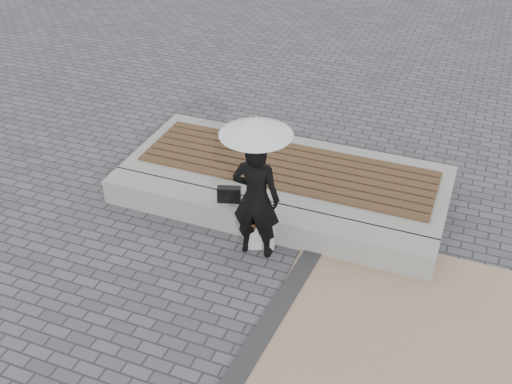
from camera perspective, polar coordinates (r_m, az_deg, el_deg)
ground at (r=7.91m, az=-3.91°, el=-10.20°), size 80.00×80.00×0.00m
edging_band at (r=7.37m, az=-0.14°, el=-14.15°), size 0.61×5.20×0.04m
seating_ledge at (r=8.89m, az=0.37°, el=-2.57°), size 5.00×0.45×0.40m
timber_platform at (r=9.82m, az=2.90°, el=1.33°), size 5.00×2.00×0.40m
timber_decking at (r=9.70m, az=2.94°, el=2.43°), size 4.60×1.40×0.04m
woman at (r=8.11m, az=-0.00°, el=-0.62°), size 0.68×0.47×1.79m
parasol at (r=7.54m, az=-0.00°, el=6.12°), size 0.93×0.93×1.19m
handbag at (r=8.86m, az=-2.50°, el=-0.23°), size 0.36×0.22×0.24m
canvas_tote at (r=8.59m, az=0.26°, el=-3.83°), size 0.47×0.33×0.46m
magazine at (r=8.41m, az=0.14°, el=-2.77°), size 0.40×0.34×0.01m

